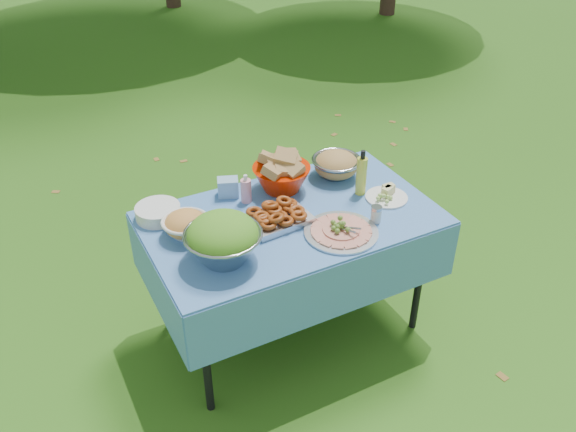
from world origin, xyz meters
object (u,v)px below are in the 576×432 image
object	(u,v)px
plate_stack	(158,212)
bread_bowl	(281,172)
picnic_table	(291,275)
salad_bowl	(223,239)
oil_bottle	(362,172)
pasta_bowl_steel	(336,164)
charcuterie_platter	(341,226)

from	to	relation	value
plate_stack	bread_bowl	bearing A→B (deg)	-3.58
picnic_table	plate_stack	bearing A→B (deg)	152.83
salad_bowl	oil_bottle	size ratio (longest dim) A/B	1.39
pasta_bowl_steel	charcuterie_platter	world-z (taller)	pasta_bowl_steel
pasta_bowl_steel	oil_bottle	world-z (taller)	oil_bottle
oil_bottle	picnic_table	bearing A→B (deg)	-175.82
bread_bowl	oil_bottle	xyz separation A→B (m)	(0.35, -0.23, 0.02)
plate_stack	pasta_bowl_steel	xyz separation A→B (m)	(1.01, -0.05, 0.04)
bread_bowl	charcuterie_platter	size ratio (longest dim) A/B	0.86
bread_bowl	salad_bowl	bearing A→B (deg)	-140.09
picnic_table	charcuterie_platter	distance (m)	0.51
salad_bowl	bread_bowl	xyz separation A→B (m)	(0.51, 0.43, -0.01)
salad_bowl	charcuterie_platter	distance (m)	0.59
plate_stack	bread_bowl	world-z (taller)	bread_bowl
picnic_table	plate_stack	xyz separation A→B (m)	(-0.60, 0.31, 0.41)
salad_bowl	bread_bowl	world-z (taller)	salad_bowl
salad_bowl	plate_stack	size ratio (longest dim) A/B	1.56
salad_bowl	oil_bottle	distance (m)	0.89
plate_stack	salad_bowl	bearing A→B (deg)	-70.94
plate_stack	oil_bottle	distance (m)	1.07
oil_bottle	salad_bowl	bearing A→B (deg)	-167.23
bread_bowl	charcuterie_platter	xyz separation A→B (m)	(0.07, -0.50, -0.06)
pasta_bowl_steel	oil_bottle	xyz separation A→B (m)	(0.02, -0.22, 0.06)
bread_bowl	oil_bottle	size ratio (longest dim) A/B	1.22
picnic_table	bread_bowl	bearing A→B (deg)	73.42
picnic_table	salad_bowl	distance (m)	0.68
charcuterie_platter	oil_bottle	world-z (taller)	oil_bottle
charcuterie_platter	oil_bottle	size ratio (longest dim) A/B	1.43
salad_bowl	plate_stack	bearing A→B (deg)	109.06
salad_bowl	bread_bowl	size ratio (longest dim) A/B	1.14
picnic_table	bread_bowl	size ratio (longest dim) A/B	4.69
bread_bowl	oil_bottle	bearing A→B (deg)	-33.25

